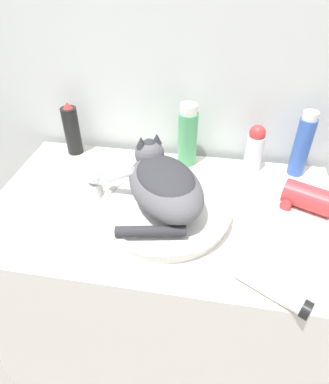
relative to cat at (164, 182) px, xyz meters
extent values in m
cube|color=silver|center=(-0.01, 0.39, 0.19)|extent=(8.00, 0.05, 2.40)
cube|color=white|center=(-0.01, 0.03, -0.56)|extent=(1.02, 0.59, 0.90)
cylinder|color=silver|center=(0.01, -0.01, -0.10)|extent=(0.35, 0.35, 0.04)
torus|color=silver|center=(0.01, -0.01, -0.08)|extent=(0.37, 0.37, 0.02)
ellipsoid|color=#56565B|center=(0.01, -0.01, -0.01)|extent=(0.31, 0.34, 0.12)
ellipsoid|color=#2D2D33|center=(0.01, -0.01, 0.02)|extent=(0.24, 0.26, 0.05)
sphere|color=#56565B|center=(-0.06, 0.09, 0.03)|extent=(0.08, 0.08, 0.08)
sphere|color=#2D2D33|center=(-0.06, 0.09, 0.05)|extent=(0.05, 0.05, 0.05)
cone|color=#2D2D33|center=(-0.04, 0.10, 0.07)|extent=(0.03, 0.03, 0.03)
cone|color=#2D2D33|center=(-0.08, 0.08, 0.07)|extent=(0.03, 0.03, 0.03)
cylinder|color=#2D2D33|center=(-0.01, -0.13, -0.05)|extent=(0.18, 0.06, 0.03)
cylinder|color=silver|center=(-0.21, 0.03, -0.08)|extent=(0.04, 0.04, 0.06)
cylinder|color=silver|center=(-0.15, 0.02, -0.02)|extent=(0.14, 0.05, 0.09)
sphere|color=silver|center=(-0.21, 0.03, -0.03)|extent=(0.05, 0.05, 0.05)
cylinder|color=#335BB7|center=(0.40, 0.28, -0.02)|extent=(0.05, 0.05, 0.20)
cylinder|color=white|center=(0.40, 0.28, 0.09)|extent=(0.05, 0.05, 0.02)
cylinder|color=silver|center=(0.25, 0.28, -0.05)|extent=(0.06, 0.06, 0.12)
sphere|color=red|center=(0.25, 0.28, 0.02)|extent=(0.05, 0.05, 0.05)
cylinder|color=black|center=(-0.38, 0.28, -0.03)|extent=(0.05, 0.05, 0.17)
cone|color=red|center=(-0.38, 0.28, 0.07)|extent=(0.03, 0.03, 0.02)
cylinder|color=#4CA366|center=(0.03, 0.28, -0.02)|extent=(0.06, 0.06, 0.19)
cylinder|color=white|center=(0.03, 0.28, 0.08)|extent=(0.05, 0.05, 0.03)
cylinder|color=silver|center=(0.28, -0.22, -0.10)|extent=(0.15, 0.11, 0.04)
cylinder|color=black|center=(0.35, -0.26, -0.10)|extent=(0.04, 0.04, 0.04)
cylinder|color=#C63338|center=(0.40, 0.10, -0.08)|extent=(0.15, 0.12, 0.07)
cylinder|color=#C63338|center=(0.36, 0.12, -0.10)|extent=(0.07, 0.10, 0.03)
camera|label=1|loc=(0.13, -0.72, 0.54)|focal=32.00mm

